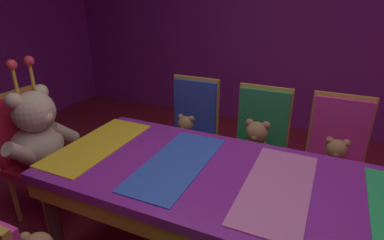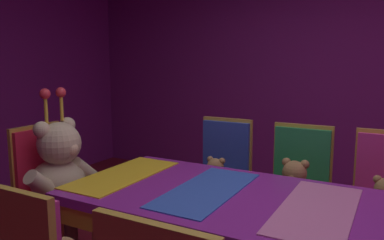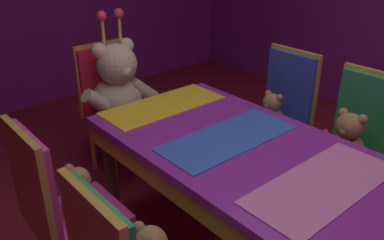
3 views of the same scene
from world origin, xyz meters
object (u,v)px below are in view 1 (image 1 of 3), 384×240
teddy_right_0 (335,160)px  chair_right_2 (192,124)px  chair_right_0 (336,149)px  throne_chair (26,144)px  chair_right_1 (260,137)px  banquet_table (223,188)px  king_teddy_bear (39,134)px  teddy_right_2 (185,133)px  teddy_right_1 (255,145)px

teddy_right_0 → chair_right_2: (0.14, 1.13, 0.02)m
chair_right_0 → throne_chair: (-0.87, 2.09, 0.00)m
teddy_right_0 → chair_right_1: 0.55m
banquet_table → king_teddy_bear: 1.38m
teddy_right_0 → throne_chair: (-0.73, 2.09, 0.02)m
teddy_right_0 → teddy_right_2: size_ratio=1.07×
banquet_table → teddy_right_0: banquet_table is taller
teddy_right_0 → chair_right_1: chair_right_1 is taller
teddy_right_1 → teddy_right_2: teddy_right_1 is taller
banquet_table → teddy_right_2: bearing=38.8°
banquet_table → teddy_right_1: 0.70m
chair_right_0 → chair_right_2: (-0.01, 1.13, 0.00)m
throne_chair → king_teddy_bear: bearing=-0.0°
throne_chair → banquet_table: bearing=-0.0°
teddy_right_0 → king_teddy_bear: (-0.73, 1.93, 0.13)m
chair_right_0 → teddy_right_1: size_ratio=2.88×
teddy_right_0 → chair_right_1: bearing=-102.3°
chair_right_0 → teddy_right_1: bearing=-72.4°
banquet_table → chair_right_2: chair_right_2 is taller
banquet_table → throne_chair: bearing=90.0°
teddy_right_0 → chair_right_2: size_ratio=0.30×
king_teddy_bear → chair_right_2: bearing=47.1°
chair_right_0 → chair_right_2: same height
banquet_table → chair_right_1: (0.84, -0.01, -0.06)m
banquet_table → chair_right_0: bearing=-32.3°
chair_right_0 → king_teddy_bear: bearing=-65.7°
teddy_right_0 → throne_chair: bearing=-70.9°
teddy_right_0 → teddy_right_1: (-0.03, 0.54, 0.02)m
banquet_table → teddy_right_2: banquet_table is taller
throne_chair → chair_right_0: bearing=22.6°
teddy_right_0 → king_teddy_bear: bearing=-69.4°
chair_right_0 → chair_right_2: bearing=-89.6°
teddy_right_0 → king_teddy_bear: 2.07m
banquet_table → teddy_right_1: bearing=-0.7°
chair_right_0 → chair_right_2: 1.13m
teddy_right_2 → king_teddy_bear: king_teddy_bear is taller
king_teddy_bear → teddy_right_0: bearing=20.6°
chair_right_1 → teddy_right_2: chair_right_1 is taller
chair_right_0 → king_teddy_bear: 2.12m
banquet_table → teddy_right_0: 0.91m
chair_right_0 → chair_right_1: 0.54m
chair_right_1 → teddy_right_1: chair_right_1 is taller
chair_right_0 → teddy_right_0: 0.14m
teddy_right_0 → chair_right_1: (0.12, 0.54, 0.02)m
banquet_table → chair_right_1: 0.85m
teddy_right_1 → teddy_right_2: 0.59m
teddy_right_2 → banquet_table: bearing=38.8°
teddy_right_0 → king_teddy_bear: size_ratio=0.37×
chair_right_2 → teddy_right_2: chair_right_2 is taller
banquet_table → teddy_right_1: size_ratio=5.90×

